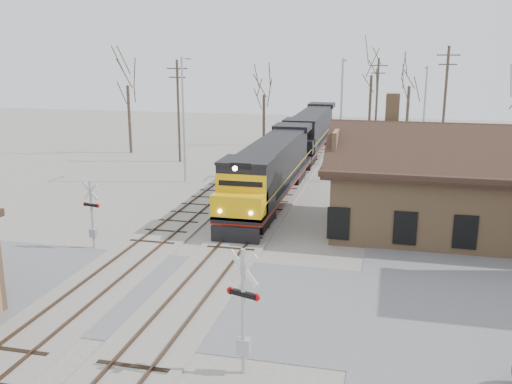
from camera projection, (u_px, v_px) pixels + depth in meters
ground at (193, 296)px, 24.78m from camera, size 140.00×140.00×0.00m
road at (193, 296)px, 24.78m from camera, size 60.00×9.00×0.03m
track_main at (267, 205)px, 38.92m from camera, size 3.40×90.00×0.24m
track_siding at (204, 201)px, 39.93m from camera, size 3.40×90.00×0.24m
depot at (459, 193)px, 32.83m from camera, size 15.20×9.31×7.90m
locomotive_lead at (270, 170)px, 39.42m from camera, size 2.93×19.59×4.35m
locomotive_trailing at (311, 131)px, 58.17m from camera, size 2.93×19.59×4.12m
crossbuck_near at (243, 317)px, 18.42m from camera, size 1.21×0.46×4.36m
crossbuck_far at (92, 217)px, 30.42m from camera, size 1.05×0.31×3.69m
streetlight_a at (184, 114)px, 44.85m from camera, size 0.25×2.04×9.87m
streetlight_b at (341, 114)px, 45.15m from camera, size 0.25×2.04×9.77m
streetlight_c at (424, 110)px, 52.22m from camera, size 0.25×2.04×8.96m
utility_pole_a at (178, 109)px, 53.27m from camera, size 2.00×0.24×9.51m
utility_pole_b at (377, 100)px, 62.49m from camera, size 2.00×0.24×9.51m
utility_pole_c at (445, 105)px, 50.98m from camera, size 2.00×0.24×10.74m
tree_a at (127, 74)px, 57.25m from camera, size 4.59×4.59×11.24m
tree_b at (264, 86)px, 62.14m from camera, size 3.73×3.73×9.14m
tree_c at (372, 64)px, 65.70m from camera, size 5.00×5.00×12.26m
tree_d at (410, 76)px, 61.07m from camera, size 4.39×4.39×10.74m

